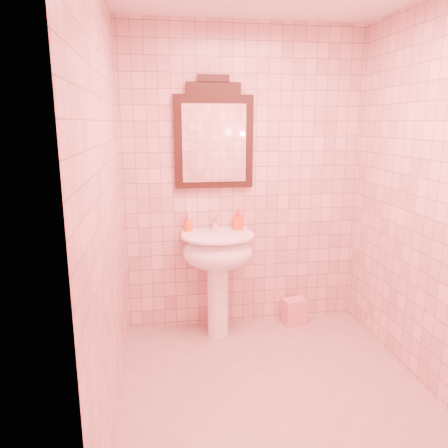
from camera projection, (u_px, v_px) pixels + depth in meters
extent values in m
plane|color=tan|center=(276.00, 394.00, 2.85)|extent=(2.20, 2.20, 0.00)
cube|color=beige|center=(244.00, 181.00, 3.62)|extent=(2.00, 0.02, 2.50)
cylinder|color=white|center=(218.00, 295.00, 3.57)|extent=(0.17, 0.17, 0.70)
ellipsoid|color=white|center=(218.00, 252.00, 3.47)|extent=(0.56, 0.46, 0.28)
cube|color=white|center=(215.00, 233.00, 3.60)|extent=(0.56, 0.15, 0.05)
cylinder|color=white|center=(218.00, 236.00, 3.44)|extent=(0.58, 0.58, 0.02)
cylinder|color=white|center=(215.00, 224.00, 3.59)|extent=(0.04, 0.04, 0.09)
cylinder|color=white|center=(216.00, 222.00, 3.53)|extent=(0.02, 0.10, 0.02)
cylinder|color=white|center=(217.00, 226.00, 3.48)|extent=(0.02, 0.02, 0.04)
cube|color=white|center=(215.00, 218.00, 3.58)|extent=(0.02, 0.07, 0.01)
cube|color=black|center=(214.00, 142.00, 3.48)|extent=(0.63, 0.05, 0.73)
cube|color=black|center=(214.00, 88.00, 3.39)|extent=(0.43, 0.05, 0.09)
cube|color=black|center=(213.00, 78.00, 3.37)|extent=(0.24, 0.05, 0.06)
cube|color=white|center=(214.00, 143.00, 3.46)|extent=(0.51, 0.01, 0.61)
cylinder|color=#E95C13|center=(188.00, 226.00, 3.55)|extent=(0.07, 0.07, 0.09)
cylinder|color=silver|center=(190.00, 221.00, 3.55)|extent=(0.01, 0.01, 0.16)
cylinder|color=#338CD8|center=(187.00, 221.00, 3.56)|extent=(0.01, 0.01, 0.16)
cylinder|color=#E5334C|center=(187.00, 222.00, 3.53)|extent=(0.01, 0.01, 0.16)
imported|color=red|center=(238.00, 219.00, 3.59)|extent=(0.10, 0.10, 0.17)
cube|color=pink|center=(294.00, 312.00, 3.81)|extent=(0.21, 0.16, 0.23)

